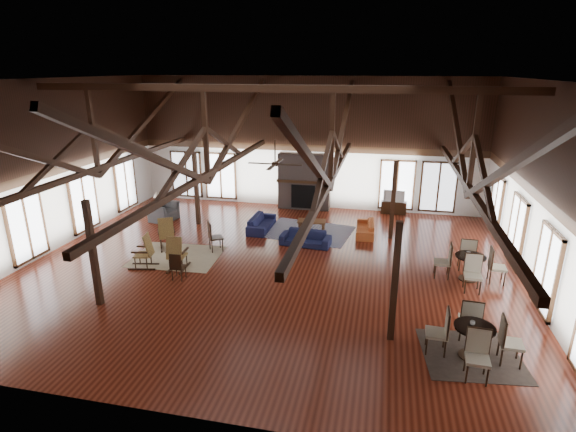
% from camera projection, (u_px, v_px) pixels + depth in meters
% --- Properties ---
extents(floor, '(16.00, 16.00, 0.00)m').
position_uv_depth(floor, '(269.00, 266.00, 15.10)').
color(floor, maroon).
rests_on(floor, ground).
extents(ceiling, '(16.00, 14.00, 0.02)m').
position_uv_depth(ceiling, '(266.00, 80.00, 13.22)').
color(ceiling, black).
rests_on(ceiling, wall_back).
extents(wall_back, '(16.00, 0.02, 6.00)m').
position_uv_depth(wall_back, '(306.00, 144.00, 20.65)').
color(wall_back, silver).
rests_on(wall_back, floor).
extents(wall_front, '(16.00, 0.02, 6.00)m').
position_uv_depth(wall_front, '(163.00, 273.00, 7.67)').
color(wall_front, silver).
rests_on(wall_front, floor).
extents(wall_left, '(0.02, 14.00, 6.00)m').
position_uv_depth(wall_left, '(47.00, 167.00, 15.77)').
color(wall_left, silver).
rests_on(wall_left, floor).
extents(wall_right, '(0.02, 14.00, 6.00)m').
position_uv_depth(wall_right, '(544.00, 193.00, 12.55)').
color(wall_right, silver).
rests_on(wall_right, floor).
extents(roof_truss, '(15.60, 14.07, 3.14)m').
position_uv_depth(roof_truss, '(267.00, 146.00, 13.84)').
color(roof_truss, black).
rests_on(roof_truss, wall_back).
extents(post_grid, '(8.16, 7.16, 3.05)m').
position_uv_depth(post_grid, '(268.00, 223.00, 14.62)').
color(post_grid, black).
rests_on(post_grid, floor).
extents(fireplace, '(2.50, 0.69, 2.60)m').
position_uv_depth(fireplace, '(304.00, 182.00, 20.89)').
color(fireplace, '#6A5751').
rests_on(fireplace, floor).
extents(ceiling_fan, '(1.60, 1.60, 0.75)m').
position_uv_depth(ceiling_fan, '(275.00, 163.00, 12.90)').
color(ceiling_fan, black).
rests_on(ceiling_fan, roof_truss).
extents(sofa_navy_front, '(1.94, 0.90, 0.55)m').
position_uv_depth(sofa_navy_front, '(305.00, 238.00, 16.78)').
color(sofa_navy_front, '#161A3E').
rests_on(sofa_navy_front, floor).
extents(sofa_navy_left, '(1.95, 0.78, 0.57)m').
position_uv_depth(sofa_navy_left, '(261.00, 223.00, 18.40)').
color(sofa_navy_left, '#171A41').
rests_on(sofa_navy_left, floor).
extents(sofa_orange, '(1.80, 0.76, 0.52)m').
position_uv_depth(sofa_orange, '(365.00, 228.00, 17.88)').
color(sofa_orange, '#B45022').
rests_on(sofa_orange, floor).
extents(coffee_table, '(1.18, 0.66, 0.44)m').
position_uv_depth(coffee_table, '(312.00, 222.00, 18.24)').
color(coffee_table, brown).
rests_on(coffee_table, floor).
extents(vase, '(0.23, 0.23, 0.21)m').
position_uv_depth(vase, '(312.00, 218.00, 18.16)').
color(vase, '#B2B2B2').
rests_on(vase, coffee_table).
extents(armchair, '(1.32, 1.19, 0.76)m').
position_uv_depth(armchair, '(162.00, 212.00, 19.50)').
color(armchair, '#363639').
rests_on(armchair, floor).
extents(side_table_lamp, '(0.45, 0.45, 1.14)m').
position_uv_depth(side_table_lamp, '(158.00, 207.00, 19.99)').
color(side_table_lamp, black).
rests_on(side_table_lamp, floor).
extents(rocking_chair_a, '(0.89, 1.07, 1.22)m').
position_uv_depth(rocking_chair_a, '(166.00, 234.00, 16.35)').
color(rocking_chair_a, olive).
rests_on(rocking_chair_a, floor).
extents(rocking_chair_b, '(0.55, 0.95, 1.20)m').
position_uv_depth(rocking_chair_b, '(176.00, 254.00, 14.62)').
color(rocking_chair_b, olive).
rests_on(rocking_chair_b, floor).
extents(rocking_chair_c, '(0.98, 0.64, 1.17)m').
position_uv_depth(rocking_chair_c, '(146.00, 252.00, 14.81)').
color(rocking_chair_c, olive).
rests_on(rocking_chair_c, floor).
extents(side_chair_a, '(0.65, 0.65, 1.11)m').
position_uv_depth(side_chair_a, '(213.00, 234.00, 16.11)').
color(side_chair_a, black).
rests_on(side_chair_a, floor).
extents(side_chair_b, '(0.39, 0.39, 0.91)m').
position_uv_depth(side_chair_b, '(177.00, 265.00, 13.91)').
color(side_chair_b, black).
rests_on(side_chair_b, floor).
extents(cafe_table_near, '(2.13, 2.13, 1.10)m').
position_uv_depth(cafe_table_near, '(474.00, 336.00, 10.17)').
color(cafe_table_near, black).
rests_on(cafe_table_near, floor).
extents(cafe_table_far, '(2.14, 2.14, 1.12)m').
position_uv_depth(cafe_table_far, '(470.00, 263.00, 13.95)').
color(cafe_table_far, black).
rests_on(cafe_table_far, floor).
extents(cup_near, '(0.12, 0.12, 0.09)m').
position_uv_depth(cup_near, '(473.00, 323.00, 10.16)').
color(cup_near, '#B2B2B2').
rests_on(cup_near, cafe_table_near).
extents(cup_far, '(0.17, 0.17, 0.10)m').
position_uv_depth(cup_far, '(468.00, 254.00, 13.92)').
color(cup_far, '#B2B2B2').
rests_on(cup_far, cafe_table_far).
extents(tv_console, '(1.13, 0.42, 0.56)m').
position_uv_depth(tv_console, '(394.00, 207.00, 20.45)').
color(tv_console, black).
rests_on(tv_console, floor).
extents(television, '(0.95, 0.21, 0.54)m').
position_uv_depth(television, '(394.00, 196.00, 20.28)').
color(television, '#B2B2B2').
rests_on(television, tv_console).
extents(rug_tan, '(3.06, 2.46, 0.01)m').
position_uv_depth(rug_tan, '(177.00, 256.00, 15.83)').
color(rug_tan, tan).
rests_on(rug_tan, floor).
extents(rug_navy, '(3.73, 3.02, 0.01)m').
position_uv_depth(rug_navy, '(308.00, 232.00, 18.22)').
color(rug_navy, '#1C1A4A').
rests_on(rug_navy, floor).
extents(rug_dark, '(2.41, 2.24, 0.01)m').
position_uv_depth(rug_dark, '(471.00, 355.00, 10.40)').
color(rug_dark, black).
rests_on(rug_dark, floor).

